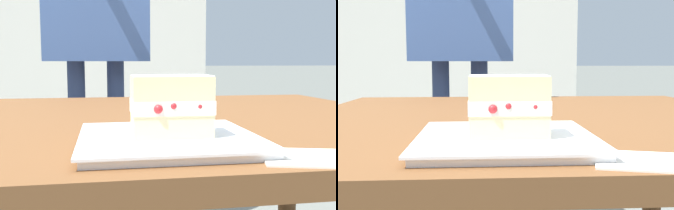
{
  "view_description": "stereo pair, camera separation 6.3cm",
  "coord_description": "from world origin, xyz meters",
  "views": [
    {
      "loc": [
        0.2,
        0.96,
        0.84
      ],
      "look_at": [
        0.1,
        0.34,
        0.77
      ],
      "focal_mm": 41.59,
      "sensor_mm": 36.0,
      "label": 1
    },
    {
      "loc": [
        0.14,
        0.97,
        0.84
      ],
      "look_at": [
        0.1,
        0.34,
        0.77
      ],
      "focal_mm": 41.59,
      "sensor_mm": 36.0,
      "label": 2
    }
  ],
  "objects": [
    {
      "name": "cake_slice",
      "position": [
        0.09,
        0.35,
        0.77
      ],
      "size": [
        0.13,
        0.09,
        0.1
      ],
      "color": "beige",
      "rests_on": "dessert_plate"
    },
    {
      "name": "dessert_plate",
      "position": [
        0.1,
        0.34,
        0.71
      ],
      "size": [
        0.29,
        0.29,
        0.02
      ],
      "color": "white",
      "rests_on": "patio_table"
    },
    {
      "name": "paper_napkin",
      "position": [
        -0.09,
        0.47,
        0.7
      ],
      "size": [
        0.16,
        0.14,
        0.0
      ],
      "color": "silver",
      "rests_on": "patio_table"
    },
    {
      "name": "dessert_fork",
      "position": [
        0.08,
        0.06,
        0.7
      ],
      "size": [
        0.11,
        0.15,
        0.01
      ],
      "color": "silver",
      "rests_on": "patio_table"
    },
    {
      "name": "patio_table",
      "position": [
        0.0,
        0.0,
        0.61
      ],
      "size": [
        1.18,
        1.06,
        0.7
      ],
      "color": "brown",
      "rests_on": "ground"
    }
  ]
}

